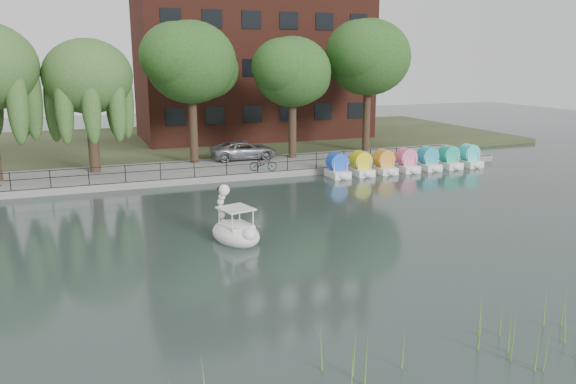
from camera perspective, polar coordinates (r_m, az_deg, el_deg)
ground_plane at (r=22.65m, az=2.45°, el=-5.50°), size 120.00×120.00×0.00m
promenade at (r=37.35m, az=-7.32°, el=2.28°), size 40.00×6.00×0.40m
kerb at (r=34.55m, az=-6.15°, el=1.41°), size 40.00×0.25×0.40m
land_strip at (r=50.89m, az=-11.10°, el=5.07°), size 60.00×22.00×0.36m
railing at (r=34.56m, az=-6.27°, el=3.00°), size 32.00×0.05×1.00m
apartment_building at (r=52.04m, az=-3.67°, el=15.60°), size 20.00×10.07×18.00m
willow_mid at (r=36.69m, az=-19.66°, el=10.94°), size 5.32×5.32×8.15m
broadleaf_center at (r=38.40m, az=-9.84°, el=12.80°), size 6.00×6.00×9.25m
broadleaf_right at (r=39.91m, az=0.46°, el=12.04°), size 5.40×5.40×8.32m
broadleaf_far at (r=43.58m, az=8.17°, el=13.35°), size 6.30×6.30×9.71m
minivan at (r=39.73m, az=-4.49°, el=4.39°), size 2.52×5.37×1.48m
bicycle at (r=35.56m, az=-2.54°, el=2.96°), size 1.04×1.82×1.00m
swan_boat at (r=23.26m, az=-5.41°, el=-3.78°), size 2.27×2.96×2.23m
pedal_boat_row at (r=38.24m, az=11.94°, el=2.98°), size 11.35×1.70×1.40m
reed_bank at (r=16.12m, az=23.30°, el=-12.47°), size 24.00×2.40×1.20m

